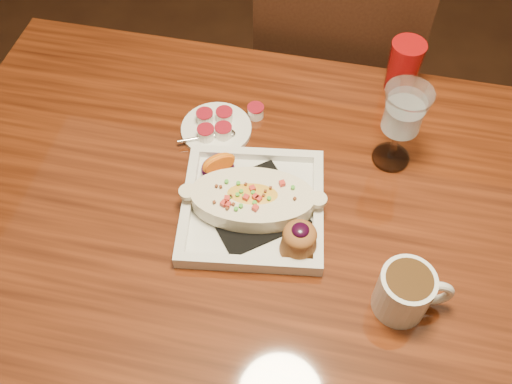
% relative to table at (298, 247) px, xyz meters
% --- Properties ---
extents(floor, '(7.00, 7.00, 0.00)m').
position_rel_table_xyz_m(floor, '(0.00, 0.00, -0.65)').
color(floor, black).
rests_on(floor, ground).
extents(table, '(1.50, 0.90, 0.75)m').
position_rel_table_xyz_m(table, '(0.00, 0.00, 0.00)').
color(table, maroon).
rests_on(table, floor).
extents(chair_far, '(0.42, 0.42, 0.93)m').
position_rel_table_xyz_m(chair_far, '(-0.00, 0.63, -0.15)').
color(chair_far, black).
rests_on(chair_far, floor).
extents(plate, '(0.30, 0.30, 0.08)m').
position_rel_table_xyz_m(plate, '(-0.09, -0.00, 0.13)').
color(plate, white).
rests_on(plate, table).
extents(coffee_mug, '(0.13, 0.09, 0.10)m').
position_rel_table_xyz_m(coffee_mug, '(0.19, -0.13, 0.15)').
color(coffee_mug, white).
rests_on(coffee_mug, table).
extents(goblet, '(0.09, 0.09, 0.19)m').
position_rel_table_xyz_m(goblet, '(0.15, 0.19, 0.23)').
color(goblet, silver).
rests_on(goblet, table).
extents(saucer, '(0.15, 0.15, 0.10)m').
position_rel_table_xyz_m(saucer, '(-0.21, 0.18, 0.11)').
color(saucer, white).
rests_on(saucer, table).
extents(creamer_loose, '(0.04, 0.04, 0.03)m').
position_rel_table_xyz_m(creamer_loose, '(-0.14, 0.24, 0.11)').
color(creamer_loose, white).
rests_on(creamer_loose, table).
extents(red_tumbler, '(0.07, 0.07, 0.12)m').
position_rel_table_xyz_m(red_tumbler, '(0.15, 0.39, 0.16)').
color(red_tumbler, '#9D0B0C').
rests_on(red_tumbler, table).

